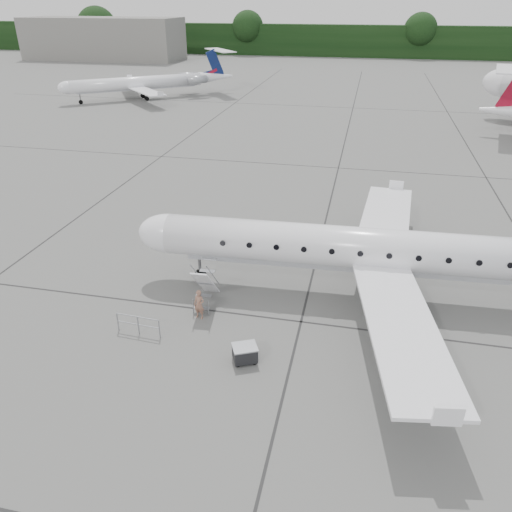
# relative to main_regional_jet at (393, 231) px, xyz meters

# --- Properties ---
(ground) EXTENTS (320.00, 320.00, 0.00)m
(ground) POSITION_rel_main_regional_jet_xyz_m (-0.42, -5.83, -3.92)
(ground) COLOR slate
(ground) RESTS_ON ground
(treeline) EXTENTS (260.00, 4.00, 8.00)m
(treeline) POSITION_rel_main_regional_jet_xyz_m (-0.42, 124.17, 0.08)
(treeline) COLOR black
(treeline) RESTS_ON ground
(terminal_building) EXTENTS (40.00, 14.00, 10.00)m
(terminal_building) POSITION_rel_main_regional_jet_xyz_m (-70.42, 104.17, 1.08)
(terminal_building) COLOR slate
(terminal_building) RESTS_ON ground
(main_regional_jet) EXTENTS (31.51, 23.34, 7.83)m
(main_regional_jet) POSITION_rel_main_regional_jet_xyz_m (0.00, 0.00, 0.00)
(main_regional_jet) COLOR white
(main_regional_jet) RESTS_ON ground
(airstair) EXTENTS (0.95, 2.36, 2.46)m
(airstair) POSITION_rel_main_regional_jet_xyz_m (-9.20, -2.72, -2.69)
(airstair) COLOR white
(airstair) RESTS_ON ground
(passenger) EXTENTS (0.63, 0.47, 1.57)m
(passenger) POSITION_rel_main_regional_jet_xyz_m (-9.15, -4.03, -3.13)
(passenger) COLOR #946550
(passenger) RESTS_ON ground
(safety_railing) EXTENTS (2.20, 0.21, 1.00)m
(safety_railing) POSITION_rel_main_regional_jet_xyz_m (-11.56, -5.99, -3.42)
(safety_railing) COLOR gray
(safety_railing) RESTS_ON ground
(baggage_cart) EXTENTS (1.28, 1.19, 0.89)m
(baggage_cart) POSITION_rel_main_regional_jet_xyz_m (-6.11, -6.87, -3.47)
(baggage_cart) COLOR black
(baggage_cart) RESTS_ON ground
(bg_regional_left) EXTENTS (32.57, 31.30, 6.94)m
(bg_regional_left) POSITION_rel_main_regional_jet_xyz_m (-37.68, 51.96, -0.45)
(bg_regional_left) COLOR white
(bg_regional_left) RESTS_ON ground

